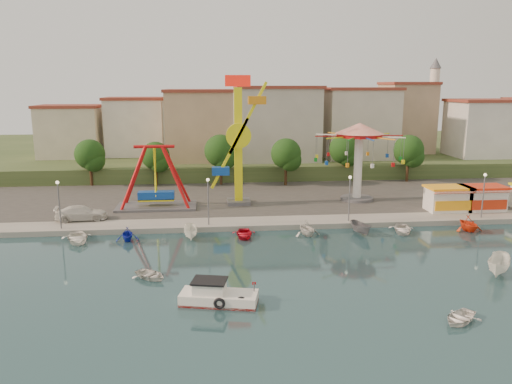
{
  "coord_description": "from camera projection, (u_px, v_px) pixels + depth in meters",
  "views": [
    {
      "loc": [
        -7.87,
        -41.0,
        15.88
      ],
      "look_at": [
        -2.59,
        14.0,
        4.0
      ],
      "focal_mm": 35.0,
      "sensor_mm": 36.0,
      "label": 1
    }
  ],
  "objects": [
    {
      "name": "pirate_ship_ride",
      "position": [
        156.0,
        178.0,
        62.69
      ],
      "size": [
        10.0,
        5.0,
        8.0
      ],
      "color": "#59595E",
      "rests_on": "quay_deck"
    },
    {
      "name": "lamp_post_3",
      "position": [
        483.0,
        197.0,
        58.22
      ],
      "size": [
        0.14,
        0.14,
        5.0
      ],
      "primitive_type": "cylinder",
      "color": "#59595E",
      "rests_on": "quay_deck"
    },
    {
      "name": "building_3",
      "position": [
        283.0,
        132.0,
        90.4
      ],
      "size": [
        12.59,
        10.5,
        9.2
      ],
      "primitive_type": "cube",
      "color": "beige",
      "rests_on": "hill_terrace"
    },
    {
      "name": "tree_3",
      "position": [
        286.0,
        154.0,
        76.62
      ],
      "size": [
        4.68,
        4.68,
        7.32
      ],
      "color": "#382314",
      "rests_on": "quay_deck"
    },
    {
      "name": "lamp_post_0",
      "position": [
        59.0,
        206.0,
        53.73
      ],
      "size": [
        0.14,
        0.14,
        5.0
      ],
      "primitive_type": "cylinder",
      "color": "#59595E",
      "rests_on": "quay_deck"
    },
    {
      "name": "rowboat_b",
      "position": [
        460.0,
        318.0,
        34.05
      ],
      "size": [
        3.84,
        3.68,
        0.65
      ],
      "primitive_type": "imported",
      "rotation": [
        0.0,
        0.0,
        -0.91
      ],
      "color": "white",
      "rests_on": "ground"
    },
    {
      "name": "building_2",
      "position": [
        206.0,
        125.0,
        91.97
      ],
      "size": [
        11.95,
        9.28,
        11.23
      ],
      "primitive_type": "cube",
      "color": "tan",
      "rests_on": "hill_terrace"
    },
    {
      "name": "building_0",
      "position": [
        56.0,
        127.0,
        83.81
      ],
      "size": [
        9.26,
        9.53,
        11.87
      ],
      "primitive_type": "cube",
      "color": "beige",
      "rests_on": "hill_terrace"
    },
    {
      "name": "building_4",
      "position": [
        350.0,
        129.0,
        94.96
      ],
      "size": [
        10.75,
        9.23,
        9.24
      ],
      "primitive_type": "cube",
      "color": "beige",
      "rests_on": "hill_terrace"
    },
    {
      "name": "booth_left",
      "position": [
        448.0,
        198.0,
        61.57
      ],
      "size": [
        5.4,
        3.78,
        3.08
      ],
      "color": "white",
      "rests_on": "quay_deck"
    },
    {
      "name": "quay_deck",
      "position": [
        246.0,
        161.0,
        104.25
      ],
      "size": [
        200.0,
        100.0,
        0.6
      ],
      "primitive_type": "cube",
      "color": "#9E998E",
      "rests_on": "ground"
    },
    {
      "name": "moored_boat_6",
      "position": [
        402.0,
        229.0,
        54.66
      ],
      "size": [
        3.65,
        4.41,
        0.79
      ],
      "primitive_type": "imported",
      "rotation": [
        0.0,
        0.0,
        -0.27
      ],
      "color": "white",
      "rests_on": "ground"
    },
    {
      "name": "moored_boat_1",
      "position": [
        127.0,
        234.0,
        51.82
      ],
      "size": [
        2.74,
        3.06,
        1.44
      ],
      "primitive_type": "imported",
      "rotation": [
        0.0,
        0.0,
        0.15
      ],
      "color": "#1423B5",
      "rests_on": "ground"
    },
    {
      "name": "moored_boat_5",
      "position": [
        361.0,
        228.0,
        54.16
      ],
      "size": [
        2.2,
        3.72,
        1.35
      ],
      "primitive_type": "imported",
      "rotation": [
        0.0,
        0.0,
        0.27
      ],
      "color": "slate",
      "rests_on": "ground"
    },
    {
      "name": "moored_boat_3",
      "position": [
        244.0,
        234.0,
        53.04
      ],
      "size": [
        2.75,
        3.71,
        0.74
      ],
      "primitive_type": "imported",
      "rotation": [
        0.0,
        0.0,
        -0.06
      ],
      "color": "red",
      "rests_on": "ground"
    },
    {
      "name": "asphalt_pad",
      "position": [
        263.0,
        191.0,
        73.04
      ],
      "size": [
        90.0,
        28.0,
        0.01
      ],
      "primitive_type": "cube",
      "color": "#4C4944",
      "rests_on": "quay_deck"
    },
    {
      "name": "wave_swinger",
      "position": [
        359.0,
        144.0,
        66.11
      ],
      "size": [
        11.6,
        11.6,
        10.4
      ],
      "color": "#59595E",
      "rests_on": "quay_deck"
    },
    {
      "name": "booth_mid",
      "position": [
        482.0,
        198.0,
        62.0
      ],
      "size": [
        5.4,
        3.78,
        3.08
      ],
      "color": "white",
      "rests_on": "quay_deck"
    },
    {
      "name": "tree_5",
      "position": [
        409.0,
        150.0,
        79.6
      ],
      "size": [
        4.83,
        4.83,
        7.54
      ],
      "color": "#382314",
      "rests_on": "quay_deck"
    },
    {
      "name": "van",
      "position": [
        81.0,
        213.0,
        57.45
      ],
      "size": [
        5.96,
        2.97,
        1.66
      ],
      "primitive_type": "imported",
      "rotation": [
        0.0,
        0.0,
        1.68
      ],
      "color": "silver",
      "rests_on": "quay_deck"
    },
    {
      "name": "moored_boat_0",
      "position": [
        77.0,
        238.0,
        51.41
      ],
      "size": [
        4.18,
        4.97,
        0.88
      ],
      "primitive_type": "imported",
      "rotation": [
        0.0,
        0.0,
        0.31
      ],
      "color": "white",
      "rests_on": "ground"
    },
    {
      "name": "rowboat_a",
      "position": [
        150.0,
        275.0,
        41.73
      ],
      "size": [
        3.81,
        3.73,
        0.65
      ],
      "primitive_type": "imported",
      "rotation": [
        0.0,
        0.0,
        0.85
      ],
      "color": "white",
      "rests_on": "ground"
    },
    {
      "name": "kamikaze_tower",
      "position": [
        240.0,
        144.0,
        63.68
      ],
      "size": [
        5.24,
        3.1,
        16.5
      ],
      "color": "#59595E",
      "rests_on": "quay_deck"
    },
    {
      "name": "moored_boat_2",
      "position": [
        191.0,
        232.0,
        52.44
      ],
      "size": [
        1.63,
        3.79,
        1.43
      ],
      "primitive_type": "imported",
      "rotation": [
        0.0,
        0.0,
        0.07
      ],
      "color": "white",
      "rests_on": "ground"
    },
    {
      "name": "tree_2",
      "position": [
        221.0,
        151.0,
        77.02
      ],
      "size": [
        5.02,
        5.02,
        7.85
      ],
      "color": "#382314",
      "rests_on": "quay_deck"
    },
    {
      "name": "tree_1",
      "position": [
        155.0,
        156.0,
        76.66
      ],
      "size": [
        4.35,
        4.35,
        6.8
      ],
      "color": "#382314",
      "rests_on": "quay_deck"
    },
    {
      "name": "tree_0",
      "position": [
        90.0,
        154.0,
        76.38
      ],
      "size": [
        4.6,
        4.6,
        7.19
      ],
      "color": "#382314",
      "rests_on": "quay_deck"
    },
    {
      "name": "skiff",
      "position": [
        499.0,
        265.0,
        42.42
      ],
      "size": [
        4.02,
        4.48,
        1.7
      ],
      "primitive_type": "imported",
      "rotation": [
        0.0,
        0.0,
        -0.67
      ],
      "color": "white",
      "rests_on": "ground"
    },
    {
      "name": "minaret",
      "position": [
        433.0,
        102.0,
        97.26
      ],
      "size": [
        2.8,
        2.8,
        18.0
      ],
      "color": "silver",
      "rests_on": "hill_terrace"
    },
    {
      "name": "ground",
      "position": [
        300.0,
        269.0,
        43.98
      ],
      "size": [
        200.0,
        200.0,
        0.0
      ],
      "primitive_type": "plane",
      "color": "#143038",
      "rests_on": "ground"
    },
    {
      "name": "building_6",
      "position": [
        486.0,
        121.0,
        93.64
      ],
      "size": [
        8.23,
        8.98,
        12.36
      ],
      "primitive_type": "cube",
      "color": "silver",
      "rests_on": "hill_terrace"
    },
    {
      "name": "lamp_post_2",
      "position": [
        349.0,
        200.0,
        56.72
      ],
      "size": [
        0.14,
        0.14,
        5.0
      ],
      "primitive_type": "cylinder",
      "color": "#59595E",
      "rests_on": "quay_deck"
    },
    {
      "name": "cabin_motorboat",
      "position": [
        217.0,
        297.0,
        36.91
      ],
      "size": [
        6.02,
        3.32,
        2.0
      ],
      "rotation": [
        0.0,
        0.0,
        -0.21
      ],
      "color": "white",
      "rests_on": "ground"
    },
    {
      "name": "hill_terrace",
      "position": [
        245.0,
        152.0,
        108.86
      ],
      "size": [
        200.0,
        60.0,
        3.0
      ],
      "primitive_type": "cube",
      "color": "#384C26",
      "rests_on": "ground"
    },
    {
      "name": "moored_boat_7",
      "position": [
        469.0,
        223.0,
        55.27
      ],
      "size": [
        3.23,
        3.63,
        1.75
      ],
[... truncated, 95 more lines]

